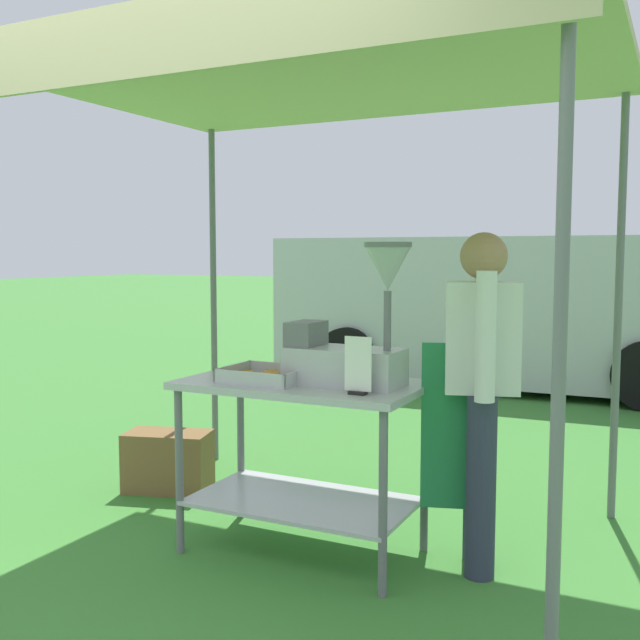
% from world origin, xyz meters
% --- Properties ---
extents(ground_plane, '(70.00, 70.00, 0.00)m').
position_xyz_m(ground_plane, '(0.00, 6.00, 0.00)').
color(ground_plane, '#3D7F33').
extents(stall_canopy, '(2.93, 2.34, 2.44)m').
position_xyz_m(stall_canopy, '(0.17, 1.22, 2.35)').
color(stall_canopy, slate).
rests_on(stall_canopy, ground).
extents(donut_cart, '(1.20, 0.67, 0.88)m').
position_xyz_m(donut_cart, '(0.17, 1.12, 0.64)').
color(donut_cart, '#B7B7BC').
rests_on(donut_cart, ground).
extents(donut_tray, '(0.40, 0.34, 0.07)m').
position_xyz_m(donut_tray, '(0.01, 1.03, 0.90)').
color(donut_tray, '#B7B7BC').
rests_on(donut_tray, donut_cart).
extents(donut_fryer, '(0.61, 0.28, 0.69)m').
position_xyz_m(donut_fryer, '(0.44, 1.13, 1.10)').
color(donut_fryer, '#B7B7BC').
rests_on(donut_fryer, donut_cart).
extents(menu_sign, '(0.13, 0.05, 0.26)m').
position_xyz_m(menu_sign, '(0.56, 0.93, 0.99)').
color(menu_sign, black).
rests_on(menu_sign, donut_cart).
extents(vendor, '(0.47, 0.53, 1.61)m').
position_xyz_m(vendor, '(1.02, 1.32, 0.90)').
color(vendor, '#2D3347').
rests_on(vendor, ground).
extents(supply_crate, '(0.59, 0.42, 0.38)m').
position_xyz_m(supply_crate, '(-1.05, 1.61, 0.19)').
color(supply_crate, brown).
rests_on(supply_crate, ground).
extents(van_silver, '(5.10, 2.21, 1.69)m').
position_xyz_m(van_silver, '(-0.00, 6.52, 0.88)').
color(van_silver, '#BCBCC1').
rests_on(van_silver, ground).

